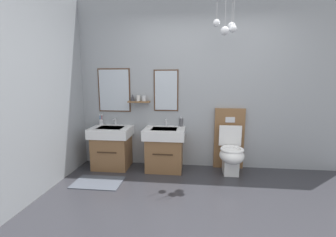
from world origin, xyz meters
TOP-DOWN VIEW (x-y plane):
  - ground_plane at (0.00, 0.00)m, footprint 5.66×4.74m
  - wall_back at (-0.01, 1.71)m, footprint 4.46×0.67m
  - bath_mat at (-1.54, 0.82)m, footprint 0.68×0.44m
  - vanity_sink_left at (-1.54, 1.43)m, footprint 0.65×0.52m
  - tap_on_left_sink at (-1.54, 1.62)m, footprint 0.03×0.13m
  - vanity_sink_right at (-0.66, 1.43)m, footprint 0.65×0.52m
  - tap_on_right_sink at (-0.66, 1.62)m, footprint 0.03×0.13m
  - toilet at (0.39, 1.45)m, footprint 0.48×0.63m
  - toothbrush_cup at (-1.79, 1.61)m, footprint 0.07×0.07m
  - soap_dispenser at (-0.40, 1.62)m, footprint 0.06×0.06m

SIDE VIEW (x-z plane):
  - ground_plane at x=0.00m, z-range -0.10..0.00m
  - bath_mat at x=-1.54m, z-range 0.00..0.01m
  - vanity_sink_left at x=-1.54m, z-range 0.02..0.71m
  - vanity_sink_right at x=-0.66m, z-range 0.02..0.71m
  - toilet at x=0.39m, z-range -0.12..0.88m
  - toothbrush_cup at x=-1.79m, z-range 0.64..0.84m
  - soap_dispenser at x=-0.40m, z-range 0.67..0.84m
  - tap_on_left_sink at x=-1.54m, z-range 0.70..0.81m
  - tap_on_right_sink at x=-0.66m, z-range 0.70..0.81m
  - wall_back at x=-0.01m, z-range 0.00..2.77m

